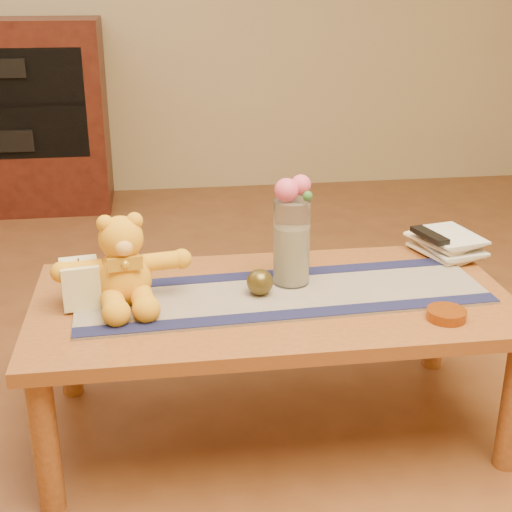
{
  "coord_description": "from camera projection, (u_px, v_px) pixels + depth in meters",
  "views": [
    {
      "loc": [
        -0.32,
        -1.89,
        1.33
      ],
      "look_at": [
        -0.05,
        0.0,
        0.58
      ],
      "focal_mm": 50.38,
      "sensor_mm": 36.0,
      "label": 1
    }
  ],
  "objects": [
    {
      "name": "coffee_table_top",
      "position": [
        273.0,
        302.0,
        2.12
      ],
      "size": [
        1.4,
        0.7,
        0.04
      ],
      "primitive_type": "cube",
      "color": "brown",
      "rests_on": "floor"
    },
    {
      "name": "leaf_sprig",
      "position": [
        307.0,
        196.0,
        2.07
      ],
      "size": [
        0.03,
        0.03,
        0.03
      ],
      "primitive_type": "sphere",
      "color": "#33662D",
      "rests_on": "glass_vase"
    },
    {
      "name": "glass_vase",
      "position": [
        292.0,
        242.0,
        2.14
      ],
      "size": [
        0.11,
        0.11,
        0.26
      ],
      "primitive_type": "cylinder",
      "color": "silver",
      "rests_on": "persian_runner"
    },
    {
      "name": "floor",
      "position": [
        272.0,
        425.0,
        2.27
      ],
      "size": [
        5.5,
        5.5,
        0.0
      ],
      "primitive_type": "plane",
      "color": "brown",
      "rests_on": "ground"
    },
    {
      "name": "teddy_bear",
      "position": [
        122.0,
        261.0,
        2.02
      ],
      "size": [
        0.41,
        0.35,
        0.25
      ],
      "primitive_type": null,
      "rotation": [
        0.0,
        0.0,
        0.16
      ],
      "color": "gold",
      "rests_on": "persian_runner"
    },
    {
      "name": "persian_runner",
      "position": [
        283.0,
        294.0,
        2.11
      ],
      "size": [
        1.21,
        0.41,
        0.01
      ],
      "primitive_type": "cube",
      "rotation": [
        0.0,
        0.0,
        0.05
      ],
      "color": "#241B4E",
      "rests_on": "coffee_table_top"
    },
    {
      "name": "bronze_ball",
      "position": [
        260.0,
        282.0,
        2.09
      ],
      "size": [
        0.1,
        0.1,
        0.08
      ],
      "primitive_type": "sphere",
      "rotation": [
        0.0,
        0.0,
        0.38
      ],
      "color": "#4D3F19",
      "rests_on": "persian_runner"
    },
    {
      "name": "book_bottom",
      "position": [
        426.0,
        255.0,
        2.39
      ],
      "size": [
        0.23,
        0.26,
        0.02
      ],
      "primitive_type": "imported",
      "rotation": [
        0.0,
        0.0,
        0.31
      ],
      "color": "beige",
      "rests_on": "coffee_table_top"
    },
    {
      "name": "rose_left",
      "position": [
        286.0,
        190.0,
        2.07
      ],
      "size": [
        0.07,
        0.07,
        0.07
      ],
      "primitive_type": "sphere",
      "color": "#DC4D73",
      "rests_on": "glass_vase"
    },
    {
      "name": "book_lower",
      "position": [
        428.0,
        250.0,
        2.38
      ],
      "size": [
        0.2,
        0.25,
        0.02
      ],
      "primitive_type": "imported",
      "rotation": [
        0.0,
        0.0,
        0.17
      ],
      "color": "beige",
      "rests_on": "book_bottom"
    },
    {
      "name": "table_leg_br",
      "position": [
        436.0,
        314.0,
        2.55
      ],
      "size": [
        0.07,
        0.07,
        0.41
      ],
      "primitive_type": "cylinder",
      "color": "brown",
      "rests_on": "floor"
    },
    {
      "name": "blue_flower_side",
      "position": [
        281.0,
        192.0,
        2.1
      ],
      "size": [
        0.04,
        0.04,
        0.04
      ],
      "primitive_type": "sphere",
      "color": "#464596",
      "rests_on": "glass_vase"
    },
    {
      "name": "runner_border_near",
      "position": [
        295.0,
        314.0,
        1.98
      ],
      "size": [
        1.2,
        0.12,
        0.0
      ],
      "primitive_type": "cube",
      "rotation": [
        0.0,
        0.0,
        0.05
      ],
      "color": "#15173F",
      "rests_on": "persian_runner"
    },
    {
      "name": "media_cabinet",
      "position": [
        2.0,
        117.0,
        4.2
      ],
      "size": [
        1.2,
        0.5,
        1.1
      ],
      "primitive_type": "cube",
      "color": "black",
      "rests_on": "floor"
    },
    {
      "name": "runner_border_far",
      "position": [
        273.0,
        274.0,
        2.24
      ],
      "size": [
        1.2,
        0.12,
        0.0
      ],
      "primitive_type": "cube",
      "rotation": [
        0.0,
        0.0,
        0.05
      ],
      "color": "#15173F",
      "rests_on": "persian_runner"
    },
    {
      "name": "book_upper",
      "position": [
        425.0,
        245.0,
        2.37
      ],
      "size": [
        0.23,
        0.27,
        0.02
      ],
      "primitive_type": "imported",
      "rotation": [
        0.0,
        0.0,
        0.36
      ],
      "color": "beige",
      "rests_on": "book_lower"
    },
    {
      "name": "table_leg_bl",
      "position": [
        68.0,
        338.0,
        2.38
      ],
      "size": [
        0.07,
        0.07,
        0.41
      ],
      "primitive_type": "cylinder",
      "color": "brown",
      "rests_on": "floor"
    },
    {
      "name": "blue_flower_back",
      "position": [
        294.0,
        188.0,
        2.11
      ],
      "size": [
        0.04,
        0.04,
        0.04
      ],
      "primitive_type": "sphere",
      "color": "#464596",
      "rests_on": "glass_vase"
    },
    {
      "name": "pillar_candle",
      "position": [
        80.0,
        283.0,
        2.02
      ],
      "size": [
        0.12,
        0.12,
        0.13
      ],
      "primitive_type": "cube",
      "rotation": [
        0.0,
        0.0,
        0.16
      ],
      "color": "beige",
      "rests_on": "persian_runner"
    },
    {
      "name": "amber_dish",
      "position": [
        446.0,
        314.0,
        1.97
      ],
      "size": [
        0.14,
        0.14,
        0.03
      ],
      "primitive_type": "cylinder",
      "rotation": [
        0.0,
        0.0,
        0.31
      ],
      "color": "#BF5914",
      "rests_on": "coffee_table_top"
    },
    {
      "name": "candle_wick",
      "position": [
        78.0,
        261.0,
        2.0
      ],
      "size": [
        0.0,
        0.0,
        0.01
      ],
      "primitive_type": "cylinder",
      "rotation": [
        0.0,
        0.0,
        0.16
      ],
      "color": "black",
      "rests_on": "pillar_candle"
    },
    {
      "name": "table_leg_fl",
      "position": [
        46.0,
        444.0,
        1.85
      ],
      "size": [
        0.07,
        0.07,
        0.41
      ],
      "primitive_type": "cylinder",
      "color": "brown",
      "rests_on": "floor"
    },
    {
      "name": "book_top",
      "position": [
        429.0,
        239.0,
        2.37
      ],
      "size": [
        0.21,
        0.25,
        0.02
      ],
      "primitive_type": "imported",
      "rotation": [
        0.0,
        0.0,
        0.2
      ],
      "color": "beige",
      "rests_on": "book_upper"
    },
    {
      "name": "tv_remote",
      "position": [
        430.0,
        235.0,
        2.35
      ],
      "size": [
        0.08,
        0.17,
        0.02
      ],
      "primitive_type": "cube",
      "rotation": [
        0.0,
        0.0,
        0.25
      ],
      "color": "black",
      "rests_on": "book_top"
    },
    {
      "name": "rose_right",
      "position": [
        301.0,
        185.0,
        2.08
      ],
      "size": [
        0.06,
        0.06,
        0.06
      ],
      "primitive_type": "sphere",
      "color": "#DC4D73",
      "rests_on": "glass_vase"
    },
    {
      "name": "potpourri_fill",
      "position": [
        291.0,
        254.0,
        2.15
      ],
      "size": [
        0.09,
        0.09,
        0.18
      ],
      "primitive_type": "cylinder",
      "color": "beige",
      "rests_on": "glass_vase"
    }
  ]
}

